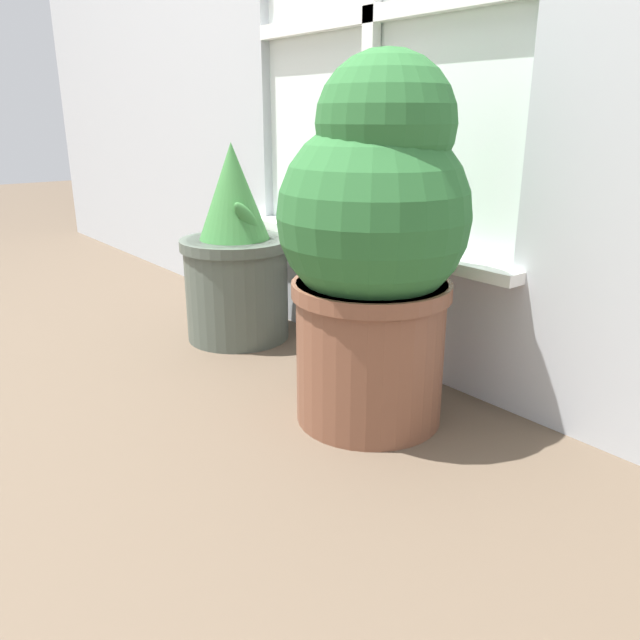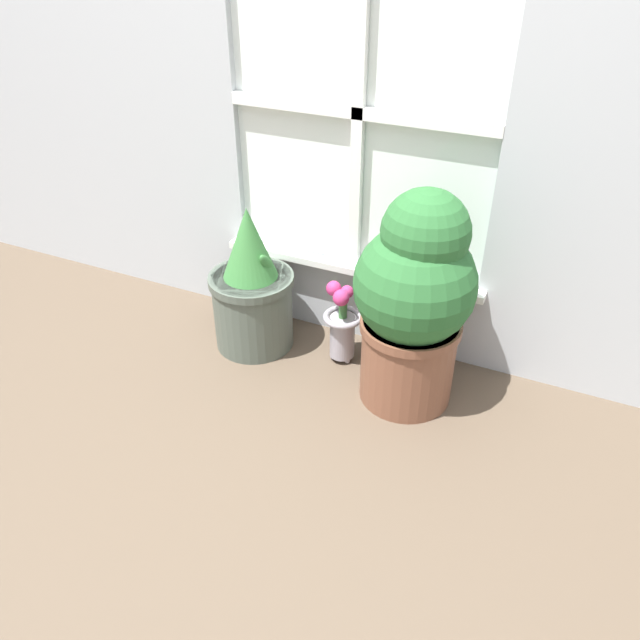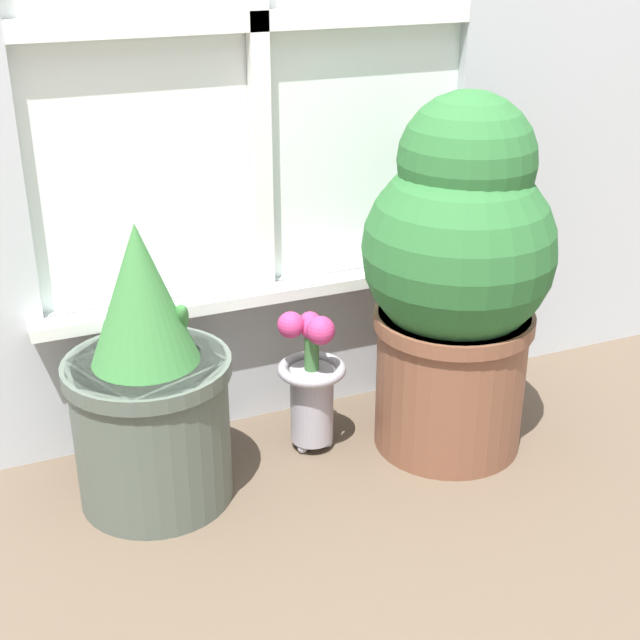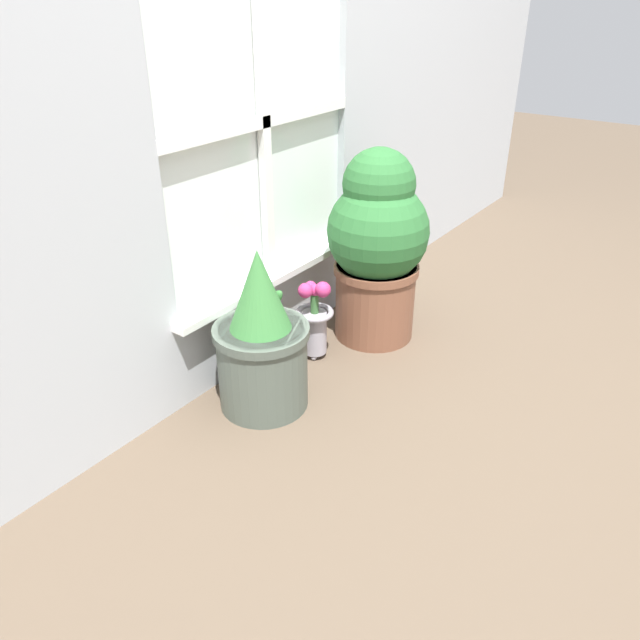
{
  "view_description": "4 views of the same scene",
  "coord_description": "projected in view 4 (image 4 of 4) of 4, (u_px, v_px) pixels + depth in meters",
  "views": [
    {
      "loc": [
        1.11,
        -0.42,
        0.58
      ],
      "look_at": [
        0.06,
        0.42,
        0.14
      ],
      "focal_mm": 35.0,
      "sensor_mm": 36.0,
      "label": 1
    },
    {
      "loc": [
        0.68,
        -1.14,
        1.31
      ],
      "look_at": [
        -0.02,
        0.39,
        0.18
      ],
      "focal_mm": 35.0,
      "sensor_mm": 36.0,
      "label": 2
    },
    {
      "loc": [
        -0.54,
        -0.94,
        0.96
      ],
      "look_at": [
        0.04,
        0.43,
        0.28
      ],
      "focal_mm": 50.0,
      "sensor_mm": 36.0,
      "label": 3
    },
    {
      "loc": [
        -1.48,
        -0.66,
        1.17
      ],
      "look_at": [
        -0.03,
        0.38,
        0.19
      ],
      "focal_mm": 35.0,
      "sensor_mm": 36.0,
      "label": 4
    }
  ],
  "objects": [
    {
      "name": "ground_plane",
      "position": [
        425.0,
        404.0,
        1.95
      ],
      "size": [
        10.0,
        10.0,
        0.0
      ],
      "primitive_type": "plane",
      "color": "brown"
    },
    {
      "name": "potted_plant_left",
      "position": [
        262.0,
        344.0,
        1.86
      ],
      "size": [
        0.29,
        0.29,
        0.52
      ],
      "color": "#4C564C",
      "rests_on": "ground_plane"
    },
    {
      "name": "potted_plant_right",
      "position": [
        377.0,
        244.0,
        2.17
      ],
      "size": [
        0.36,
        0.36,
        0.69
      ],
      "color": "brown",
      "rests_on": "ground_plane"
    },
    {
      "name": "flower_vase",
      "position": [
        315.0,
        319.0,
        2.13
      ],
      "size": [
        0.13,
        0.13,
        0.29
      ],
      "color": "#99939E",
      "rests_on": "ground_plane"
    }
  ]
}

